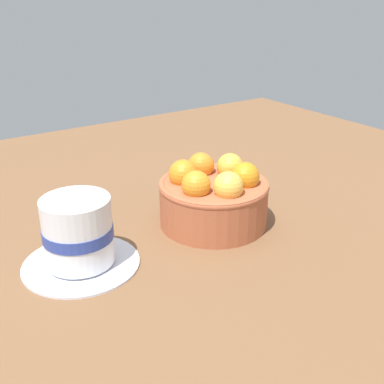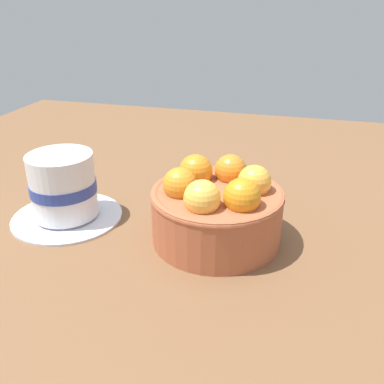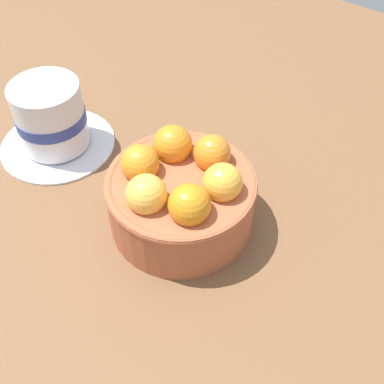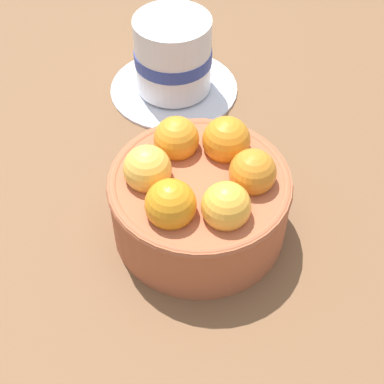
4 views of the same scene
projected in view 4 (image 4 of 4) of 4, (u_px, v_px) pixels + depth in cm
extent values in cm
cube|color=brown|center=(199.00, 242.00, 51.78)|extent=(112.33, 118.50, 4.16)
cylinder|color=#AD5938|center=(199.00, 204.00, 47.96)|extent=(14.61, 14.61, 6.10)
torus|color=#AD5938|center=(200.00, 183.00, 45.98)|extent=(14.81, 14.81, 1.00)
sphere|color=orange|center=(171.00, 204.00, 42.65)|extent=(3.89, 3.89, 3.89)
sphere|color=#F9AB3A|center=(226.00, 206.00, 42.54)|extent=(3.75, 3.75, 3.75)
sphere|color=orange|center=(253.00, 172.00, 44.84)|extent=(3.74, 3.74, 3.74)
sphere|color=orange|center=(226.00, 140.00, 47.25)|extent=(3.97, 3.97, 3.97)
sphere|color=orange|center=(176.00, 139.00, 47.37)|extent=(3.75, 3.75, 3.75)
sphere|color=#F5B445|center=(147.00, 169.00, 45.07)|extent=(3.83, 3.83, 3.83)
cylinder|color=silver|center=(171.00, 88.00, 62.68)|extent=(13.68, 13.68, 0.60)
cylinder|color=white|center=(170.00, 54.00, 59.50)|extent=(7.91, 7.91, 7.91)
cylinder|color=#2D4299|center=(170.00, 56.00, 59.65)|extent=(8.07, 8.07, 1.42)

